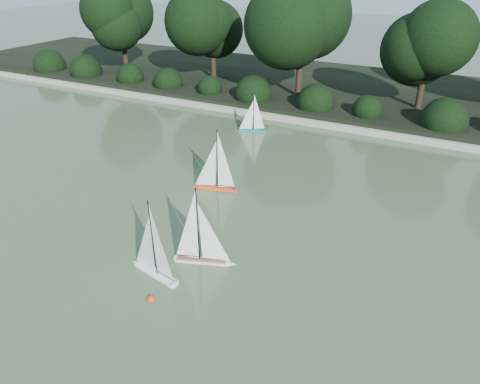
# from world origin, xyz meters

# --- Properties ---
(ground) EXTENTS (80.00, 80.00, 0.00)m
(ground) POSITION_xyz_m (0.00, 0.00, 0.00)
(ground) COLOR #3C4C2E
(ground) RESTS_ON ground
(pond_coping) EXTENTS (40.00, 0.35, 0.18)m
(pond_coping) POSITION_xyz_m (0.00, 9.00, 0.09)
(pond_coping) COLOR gray
(pond_coping) RESTS_ON ground
(far_bank) EXTENTS (40.00, 8.00, 0.30)m
(far_bank) POSITION_xyz_m (0.00, 13.00, 0.15)
(far_bank) COLOR black
(far_bank) RESTS_ON ground
(tree_line) EXTENTS (26.31, 3.93, 4.39)m
(tree_line) POSITION_xyz_m (1.23, 11.44, 2.64)
(tree_line) COLOR black
(tree_line) RESTS_ON ground
(shrub_hedge) EXTENTS (29.10, 1.10, 1.10)m
(shrub_hedge) POSITION_xyz_m (0.00, 9.90, 0.45)
(shrub_hedge) COLOR black
(shrub_hedge) RESTS_ON ground
(sailboat_white_a) EXTENTS (1.12, 0.40, 1.53)m
(sailboat_white_a) POSITION_xyz_m (-1.52, 0.50, 0.24)
(sailboat_white_a) COLOR white
(sailboat_white_a) RESTS_ON ground
(sailboat_white_b) EXTENTS (1.12, 0.53, 1.55)m
(sailboat_white_b) POSITION_xyz_m (-0.86, 1.18, 0.24)
(sailboat_white_b) COLOR silver
(sailboat_white_b) RESTS_ON ground
(sailboat_orange) EXTENTS (1.11, 0.44, 1.52)m
(sailboat_orange) POSITION_xyz_m (-2.25, 3.69, 0.24)
(sailboat_orange) COLOR #F74C1F
(sailboat_orange) RESTS_ON ground
(sailboat_teal) EXTENTS (0.89, 0.47, 1.25)m
(sailboat_teal) POSITION_xyz_m (-3.24, 7.60, 0.20)
(sailboat_teal) COLOR #078C8E
(sailboat_teal) RESTS_ON ground
(race_buoy) EXTENTS (0.13, 0.13, 0.13)m
(race_buoy) POSITION_xyz_m (-1.11, -0.07, 0.00)
(race_buoy) COLOR #FA3A0D
(race_buoy) RESTS_ON ground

